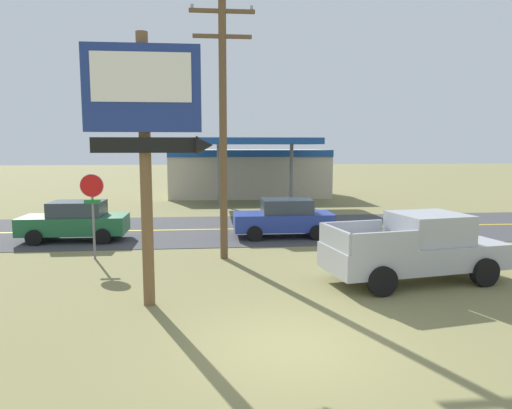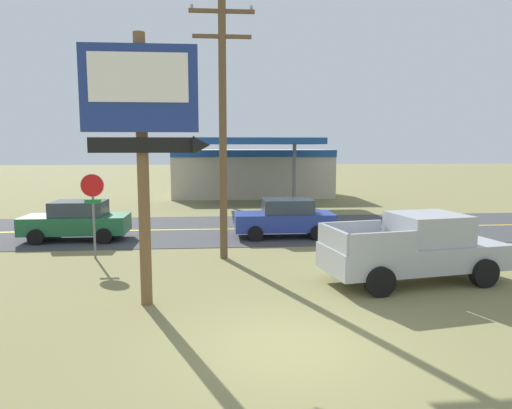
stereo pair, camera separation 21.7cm
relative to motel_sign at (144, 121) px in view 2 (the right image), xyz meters
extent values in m
plane|color=olive|center=(3.08, -2.65, -4.46)|extent=(180.00, 180.00, 0.00)
cube|color=#3D3D3F|center=(3.08, 10.35, -4.45)|extent=(140.00, 8.00, 0.02)
cube|color=gold|center=(3.08, 10.35, -4.44)|extent=(126.00, 0.20, 0.01)
cylinder|color=brown|center=(-0.07, 0.13, -1.21)|extent=(0.28, 0.28, 6.50)
cube|color=navy|center=(-0.07, -0.05, 0.75)|extent=(2.69, 0.16, 1.99)
cube|color=white|center=(-0.07, -0.14, 0.99)|extent=(2.26, 0.03, 1.11)
cube|color=black|center=(-0.07, -0.05, -0.55)|extent=(2.42, 0.12, 0.36)
cone|color=black|center=(1.34, -0.05, -0.55)|extent=(0.40, 0.44, 0.44)
cylinder|color=slate|center=(-2.57, 5.09, -3.36)|extent=(0.08, 0.08, 2.20)
cylinder|color=red|center=(-2.57, 5.06, -1.91)|extent=(0.76, 0.03, 0.76)
cylinder|color=white|center=(-2.57, 5.08, -1.91)|extent=(0.80, 0.01, 0.80)
cube|color=#19722D|center=(-2.57, 5.06, -2.46)|extent=(0.56, 0.03, 0.14)
cylinder|color=brown|center=(1.90, 4.74, -0.07)|extent=(0.26, 0.26, 8.77)
cube|color=brown|center=(1.90, 4.74, 3.81)|extent=(2.16, 0.12, 0.12)
cube|color=brown|center=(1.90, 4.74, 3.01)|extent=(1.94, 0.12, 0.12)
cylinder|color=gray|center=(0.93, 4.74, 3.93)|extent=(0.10, 0.10, 0.14)
cylinder|color=gray|center=(2.87, 4.74, 3.93)|extent=(0.10, 0.10, 0.14)
cube|color=beige|center=(4.37, 25.29, -2.66)|extent=(12.00, 6.00, 3.60)
cube|color=#19478C|center=(4.37, 22.24, -1.11)|extent=(12.00, 0.12, 0.50)
cube|color=#19478C|center=(4.37, 19.29, -0.26)|extent=(8.00, 5.00, 0.40)
cylinder|color=slate|center=(1.97, 19.29, -2.36)|extent=(0.24, 0.24, 4.20)
cylinder|color=slate|center=(6.77, 19.29, -2.36)|extent=(0.24, 0.24, 4.20)
cube|color=#A8AAAF|center=(7.30, 1.48, -3.70)|extent=(5.46, 2.85, 0.72)
cube|color=#A8AAAF|center=(7.74, 1.56, -2.92)|extent=(2.19, 2.11, 0.84)
cube|color=#28333D|center=(8.61, 1.71, -2.92)|extent=(0.39, 1.65, 0.71)
cube|color=#A8AAAF|center=(5.63, 2.11, -3.06)|extent=(1.94, 0.46, 0.56)
cube|color=#A8AAAF|center=(5.96, 0.30, -3.06)|extent=(1.94, 0.46, 0.56)
cube|color=#A8AAAF|center=(4.84, 1.04, -3.06)|extent=(0.45, 1.87, 0.56)
cylinder|color=black|center=(8.71, 2.73, -4.06)|extent=(0.84, 0.42, 0.80)
cylinder|color=black|center=(9.06, 0.80, -4.06)|extent=(0.84, 0.42, 0.80)
cylinder|color=black|center=(5.54, 2.16, -4.06)|extent=(0.84, 0.42, 0.80)
cylinder|color=black|center=(5.88, 0.23, -4.06)|extent=(0.84, 0.42, 0.80)
cube|color=#1E6038|center=(-4.15, 8.35, -3.78)|extent=(4.20, 1.76, 0.72)
cube|color=#2D3842|center=(-4.00, 8.35, -3.12)|extent=(2.10, 1.56, 0.60)
cylinder|color=black|center=(-5.45, 7.47, -4.14)|extent=(0.64, 0.24, 0.64)
cylinder|color=black|center=(-5.45, 9.23, -4.14)|extent=(0.64, 0.24, 0.64)
cylinder|color=black|center=(-2.85, 7.47, -4.14)|extent=(0.64, 0.24, 0.64)
cylinder|color=black|center=(-2.85, 9.23, -4.14)|extent=(0.64, 0.24, 0.64)
cube|color=#233893|center=(4.53, 8.35, -3.78)|extent=(4.20, 1.76, 0.72)
cube|color=#2D3842|center=(4.68, 8.35, -3.12)|extent=(2.10, 1.56, 0.60)
cylinder|color=black|center=(3.23, 7.47, -4.14)|extent=(0.64, 0.24, 0.64)
cylinder|color=black|center=(3.23, 9.23, -4.14)|extent=(0.64, 0.24, 0.64)
cylinder|color=black|center=(5.83, 7.47, -4.14)|extent=(0.64, 0.24, 0.64)
cylinder|color=black|center=(5.83, 9.23, -4.14)|extent=(0.64, 0.24, 0.64)
camera|label=1|loc=(1.50, -11.17, -0.57)|focal=32.67mm
camera|label=2|loc=(1.71, -11.19, -0.57)|focal=32.67mm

